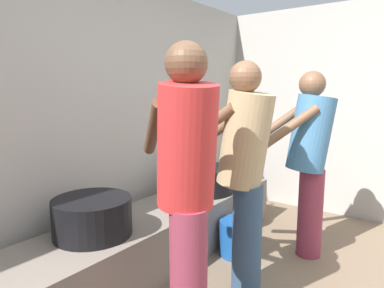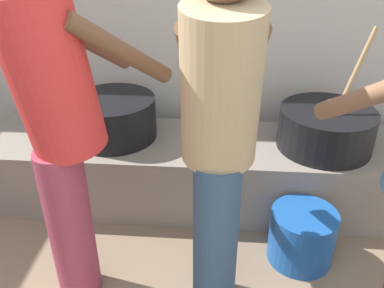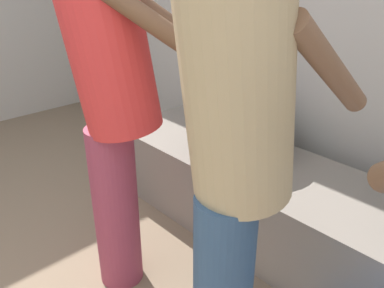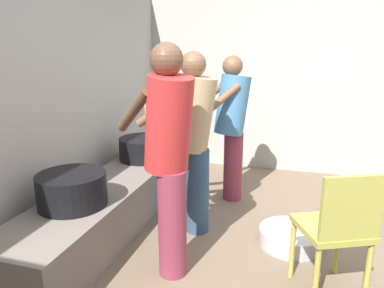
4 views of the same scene
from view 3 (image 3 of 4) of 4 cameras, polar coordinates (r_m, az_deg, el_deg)
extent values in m
cube|color=#ADA8A0|center=(2.42, 16.10, 17.97)|extent=(5.50, 0.20, 2.28)
cube|color=slate|center=(2.05, 19.21, -11.91)|extent=(2.78, 0.60, 0.43)
cylinder|color=black|center=(2.20, 6.64, 2.20)|extent=(0.51, 0.51, 0.25)
cylinder|color=#8C3347|center=(1.82, -10.90, -9.12)|extent=(0.20, 0.20, 0.78)
cylinder|color=red|center=(1.54, -11.91, 13.16)|extent=(0.48, 0.49, 0.67)
cylinder|color=brown|center=(1.38, -2.79, 15.21)|extent=(0.36, 0.41, 0.36)
cylinder|color=brown|center=(1.65, -2.95, 16.80)|extent=(0.36, 0.41, 0.36)
cylinder|color=tan|center=(1.08, 6.68, 6.53)|extent=(0.31, 0.39, 0.65)
cylinder|color=brown|center=(1.18, 19.32, 10.24)|extent=(0.08, 0.46, 0.35)
cylinder|color=brown|center=(1.32, 8.76, 12.77)|extent=(0.08, 0.46, 0.35)
camera|label=1|loc=(2.68, -51.22, 15.89)|focal=32.49mm
camera|label=2|loc=(0.93, -92.32, 13.50)|focal=38.20mm
camera|label=4|loc=(3.41, -46.52, 20.51)|focal=32.71mm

